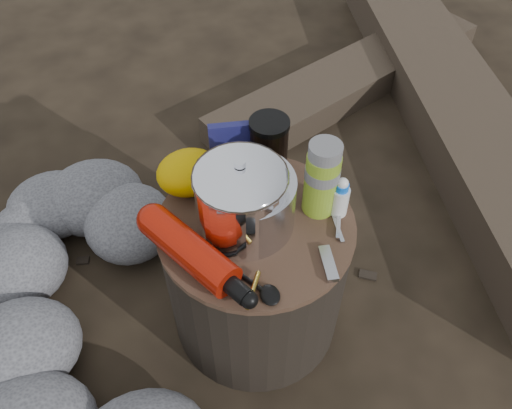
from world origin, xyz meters
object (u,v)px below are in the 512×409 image
object	(u,v)px
fuel_bottle	(190,250)
camping_pot	(241,198)
stump	(256,274)
travel_mug	(269,144)
log_main	(454,107)
thermos	(322,179)

from	to	relation	value
fuel_bottle	camping_pot	bearing A→B (deg)	-5.60
stump	travel_mug	distance (m)	0.34
stump	log_main	bearing A→B (deg)	29.82
thermos	travel_mug	size ratio (longest dim) A/B	1.38
thermos	travel_mug	bearing A→B (deg)	110.46
stump	fuel_bottle	size ratio (longest dim) A/B	1.45
log_main	fuel_bottle	distance (m)	1.35
fuel_bottle	thermos	size ratio (longest dim) A/B	1.64
stump	fuel_bottle	xyz separation A→B (m)	(-0.16, -0.05, 0.25)
travel_mug	camping_pot	bearing A→B (deg)	-125.84
stump	camping_pot	bearing A→B (deg)	-179.19
log_main	camping_pot	xyz separation A→B (m)	(-1.02, -0.56, 0.43)
stump	travel_mug	xyz separation A→B (m)	(0.09, 0.17, 0.28)
travel_mug	stump	bearing A→B (deg)	-117.70
stump	thermos	distance (m)	0.34
thermos	travel_mug	world-z (taller)	thermos
fuel_bottle	travel_mug	distance (m)	0.34
camping_pot	travel_mug	world-z (taller)	camping_pot
stump	camping_pot	size ratio (longest dim) A/B	2.30
camping_pot	thermos	bearing A→B (deg)	0.30
stump	fuel_bottle	bearing A→B (deg)	-161.60
stump	camping_pot	xyz separation A→B (m)	(-0.03, -0.00, 0.31)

